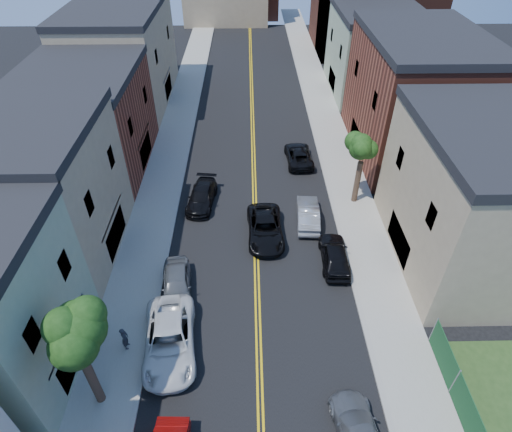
{
  "coord_description": "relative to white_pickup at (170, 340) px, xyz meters",
  "views": [
    {
      "loc": [
        -0.41,
        3.46,
        20.43
      ],
      "look_at": [
        0.02,
        25.9,
        2.0
      ],
      "focal_mm": 29.54,
      "sensor_mm": 36.0,
      "label": 1
    }
  ],
  "objects": [
    {
      "name": "sidewalk_left",
      "position": [
        -3.07,
        23.13,
        -0.74
      ],
      "size": [
        3.2,
        100.0,
        0.15
      ],
      "primitive_type": "cube",
      "color": "gray",
      "rests_on": "ground"
    },
    {
      "name": "sidewalk_right",
      "position": [
        12.73,
        23.13,
        -0.74
      ],
      "size": [
        3.2,
        100.0,
        0.15
      ],
      "primitive_type": "cube",
      "color": "gray",
      "rests_on": "ground"
    },
    {
      "name": "curb_left",
      "position": [
        -1.32,
        23.13,
        -0.74
      ],
      "size": [
        0.3,
        100.0,
        0.15
      ],
      "primitive_type": "cube",
      "color": "gray",
      "rests_on": "ground"
    },
    {
      "name": "curb_right",
      "position": [
        10.98,
        23.13,
        -0.74
      ],
      "size": [
        0.3,
        100.0,
        0.15
      ],
      "primitive_type": "cube",
      "color": "gray",
      "rests_on": "ground"
    },
    {
      "name": "bldg_left_tan_near",
      "position": [
        -9.17,
        8.13,
        3.68
      ],
      "size": [
        9.0,
        10.0,
        9.0
      ],
      "primitive_type": "cube",
      "color": "#998466",
      "rests_on": "ground"
    },
    {
      "name": "bldg_left_brick",
      "position": [
        -9.17,
        19.13,
        3.18
      ],
      "size": [
        9.0,
        12.0,
        8.0
      ],
      "primitive_type": "cube",
      "color": "brown",
      "rests_on": "ground"
    },
    {
      "name": "bldg_left_tan_far",
      "position": [
        -9.17,
        33.13,
        3.93
      ],
      "size": [
        9.0,
        16.0,
        9.5
      ],
      "primitive_type": "cube",
      "color": "#998466",
      "rests_on": "ground"
    },
    {
      "name": "bldg_right_tan",
      "position": [
        18.83,
        7.13,
        3.68
      ],
      "size": [
        9.0,
        12.0,
        9.0
      ],
      "primitive_type": "cube",
      "color": "#998466",
      "rests_on": "ground"
    },
    {
      "name": "bldg_right_brick",
      "position": [
        18.83,
        21.13,
        4.18
      ],
      "size": [
        9.0,
        14.0,
        10.0
      ],
      "primitive_type": "cube",
      "color": "brown",
      "rests_on": "ground"
    },
    {
      "name": "bldg_right_palegrn",
      "position": [
        18.83,
        35.13,
        3.43
      ],
      "size": [
        9.0,
        12.0,
        8.5
      ],
      "primitive_type": "cube",
      "color": "gray",
      "rests_on": "ground"
    },
    {
      "name": "tree_left_mid",
      "position": [
        -3.05,
        -2.86,
        5.77
      ],
      "size": [
        5.2,
        5.2,
        9.29
      ],
      "color": "#3C291E",
      "rests_on": "sidewalk_left"
    },
    {
      "name": "tree_right_far",
      "position": [
        12.75,
        13.14,
        4.94
      ],
      "size": [
        4.4,
        4.4,
        8.03
      ],
      "color": "#3C291E",
      "rests_on": "sidewalk_right"
    },
    {
      "name": "white_pickup",
      "position": [
        0.0,
        0.0,
        0.0
      ],
      "size": [
        3.36,
        6.15,
        1.63
      ],
      "primitive_type": "imported",
      "rotation": [
        0.0,
        0.0,
        0.11
      ],
      "color": "silver",
      "rests_on": "ground"
    },
    {
      "name": "grey_car_left",
      "position": [
        -0.12,
        4.01,
        -0.07
      ],
      "size": [
        2.34,
        4.61,
        1.5
      ],
      "primitive_type": "imported",
      "rotation": [
        0.0,
        0.0,
        0.13
      ],
      "color": "#585C5F",
      "rests_on": "ground"
    },
    {
      "name": "black_car_left",
      "position": [
        0.68,
        13.12,
        -0.13
      ],
      "size": [
        2.47,
        4.91,
        1.37
      ],
      "primitive_type": "imported",
      "rotation": [
        0.0,
        0.0,
        -0.12
      ],
      "color": "black",
      "rests_on": "ground"
    },
    {
      "name": "black_car_right",
      "position": [
        10.03,
        6.38,
        -0.06
      ],
      "size": [
        1.92,
        4.47,
        1.51
      ],
      "primitive_type": "imported",
      "rotation": [
        0.0,
        0.0,
        3.11
      ],
      "color": "black",
      "rests_on": "ground"
    },
    {
      "name": "silver_car_right",
      "position": [
        8.75,
        10.75,
        -0.08
      ],
      "size": [
        1.87,
        4.58,
        1.48
      ],
      "primitive_type": "imported",
      "rotation": [
        0.0,
        0.0,
        3.07
      ],
      "color": "#9A9CA1",
      "rests_on": "ground"
    },
    {
      "name": "dark_car_right_far",
      "position": [
        8.9,
        19.22,
        -0.15
      ],
      "size": [
        2.43,
        4.89,
        1.33
      ],
      "primitive_type": "imported",
      "rotation": [
        0.0,
        0.0,
        3.19
      ],
      "color": "black",
      "rests_on": "ground"
    },
    {
      "name": "black_suv_lane",
      "position": [
        5.51,
        9.16,
        -0.08
      ],
      "size": [
        2.62,
        5.41,
        1.48
      ],
      "primitive_type": "imported",
      "rotation": [
        0.0,
        0.0,
        0.03
      ],
      "color": "black",
      "rests_on": "ground"
    },
    {
      "name": "pedestrian_left",
      "position": [
        -2.41,
        0.08,
        0.1
      ],
      "size": [
        0.41,
        0.59,
        1.54
      ],
      "primitive_type": "imported",
      "rotation": [
        0.0,
        0.0,
        1.65
      ],
      "color": "#27282E",
      "rests_on": "sidewalk_left"
    }
  ]
}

